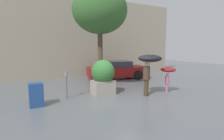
% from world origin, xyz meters
% --- Properties ---
extents(ground_plane, '(40.00, 40.00, 0.00)m').
position_xyz_m(ground_plane, '(0.00, 0.00, 0.00)').
color(ground_plane, slate).
extents(building_facade, '(18.00, 0.30, 6.00)m').
position_xyz_m(building_facade, '(0.00, 6.50, 3.00)').
color(building_facade, '#9E937F').
rests_on(building_facade, ground).
extents(planter_box, '(1.12, 1.12, 1.65)m').
position_xyz_m(planter_box, '(-0.34, 0.98, 0.89)').
color(planter_box, '#9E9384').
rests_on(planter_box, ground).
extents(person_adult, '(1.07, 1.07, 1.91)m').
position_xyz_m(person_adult, '(1.41, -0.25, 1.55)').
color(person_adult, '#473323').
rests_on(person_adult, ground).
extents(person_child, '(0.74, 0.74, 1.27)m').
position_xyz_m(person_child, '(2.61, -0.25, 1.05)').
color(person_child, '#B76684').
rests_on(person_child, ground).
extents(parked_car_near, '(4.42, 2.47, 1.26)m').
position_xyz_m(parked_car_near, '(2.41, 4.45, 0.60)').
color(parked_car_near, maroon).
rests_on(parked_car_near, ground).
extents(street_tree, '(2.98, 2.98, 5.49)m').
position_xyz_m(street_tree, '(0.22, 2.50, 4.19)').
color(street_tree, brown).
rests_on(street_tree, ground).
extents(parking_meter, '(0.14, 0.14, 1.17)m').
position_xyz_m(parking_meter, '(-2.04, 1.09, 0.85)').
color(parking_meter, '#595B60').
rests_on(parking_meter, ground).
extents(newspaper_box, '(0.50, 0.44, 0.90)m').
position_xyz_m(newspaper_box, '(-3.31, 0.58, 0.45)').
color(newspaper_box, navy).
rests_on(newspaper_box, ground).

